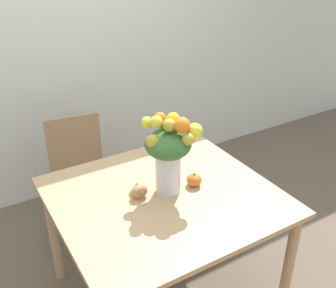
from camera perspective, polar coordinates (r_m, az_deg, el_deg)
name	(u,v)px	position (r m, az deg, el deg)	size (l,w,h in m)	color
wall_back	(65,36)	(3.26, -14.66, 14.86)	(8.00, 0.06, 2.70)	silver
dining_table	(164,209)	(2.25, -0.54, -9.36)	(1.18, 1.09, 0.78)	tan
flower_vase	(169,152)	(2.09, 0.11, -1.13)	(0.29, 0.28, 0.46)	silver
pumpkin	(194,180)	(2.25, 3.81, -5.22)	(0.09, 0.09, 0.08)	orange
turkey_figurine	(138,190)	(2.16, -4.39, -6.65)	(0.10, 0.13, 0.08)	#A87A4C
dining_chair_near_window	(81,175)	(3.00, -12.55, -4.45)	(0.48, 0.48, 0.89)	#9E7A56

